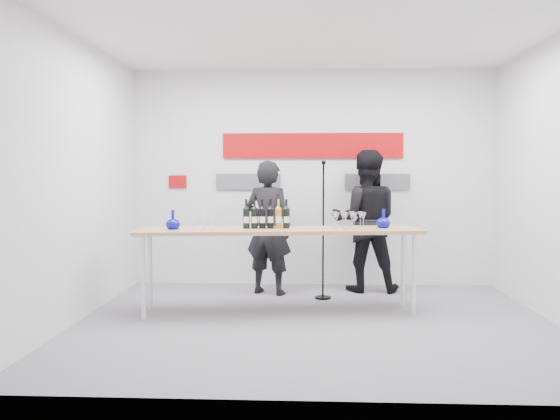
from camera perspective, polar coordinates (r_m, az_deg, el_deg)
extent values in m
plane|color=slate|center=(5.86, 3.62, -11.63)|extent=(5.00, 5.00, 0.00)
cube|color=silver|center=(7.65, 3.40, 3.34)|extent=(5.00, 0.04, 3.00)
cube|color=#A7070A|center=(7.63, 3.42, 6.72)|extent=(2.50, 0.02, 0.35)
cube|color=#59595E|center=(7.66, -3.35, 2.97)|extent=(0.90, 0.02, 0.22)
cube|color=#59595E|center=(7.69, 10.13, 2.92)|extent=(0.90, 0.02, 0.22)
cube|color=#A7070A|center=(7.83, -10.66, 2.93)|extent=(0.25, 0.02, 0.18)
cube|color=tan|center=(6.09, -0.04, -2.17)|extent=(3.21, 0.97, 0.04)
cylinder|color=silver|center=(6.04, -14.10, -6.87)|extent=(0.05, 0.05, 0.90)
cylinder|color=silver|center=(6.22, 13.84, -6.55)|extent=(0.05, 0.05, 0.90)
cylinder|color=silver|center=(6.45, -13.42, -6.19)|extent=(0.05, 0.05, 0.90)
cylinder|color=silver|center=(6.62, 12.73, -5.92)|extent=(0.05, 0.05, 0.90)
imported|color=black|center=(7.06, -1.22, -1.84)|extent=(0.73, 0.60, 1.73)
imported|color=black|center=(7.33, 8.91, -1.12)|extent=(0.94, 0.75, 1.87)
cylinder|color=black|center=(6.94, 4.50, -9.10)|extent=(0.20, 0.20, 0.02)
cylinder|color=black|center=(6.80, 4.53, -2.30)|extent=(0.02, 0.02, 1.68)
sphere|color=black|center=(6.74, 4.58, 4.96)|extent=(0.06, 0.06, 0.06)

